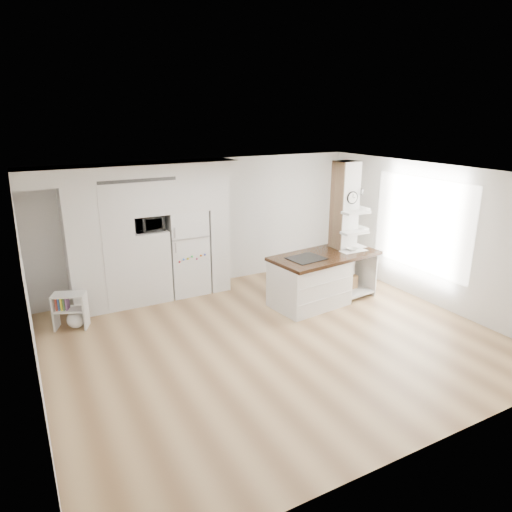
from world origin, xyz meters
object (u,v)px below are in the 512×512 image
at_px(kitchen_island, 314,279).
at_px(floor_plant_a, 341,286).
at_px(refrigerator, 186,252).
at_px(bookshelf, 72,313).

distance_m(kitchen_island, floor_plant_a, 0.71).
bearing_deg(refrigerator, floor_plant_a, -33.84).
bearing_deg(refrigerator, kitchen_island, -41.79).
distance_m(bookshelf, floor_plant_a, 5.09).
bearing_deg(kitchen_island, bookshelf, 158.73).
relative_size(refrigerator, kitchen_island, 0.77).
xyz_separation_m(refrigerator, bookshelf, (-2.35, -0.65, -0.59)).
height_order(refrigerator, floor_plant_a, refrigerator).
bearing_deg(kitchen_island, floor_plant_a, -7.57).
height_order(kitchen_island, floor_plant_a, kitchen_island).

